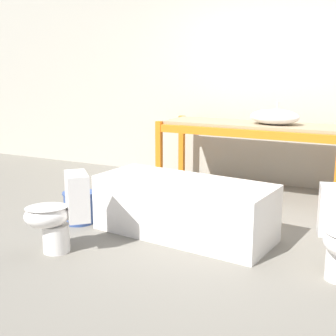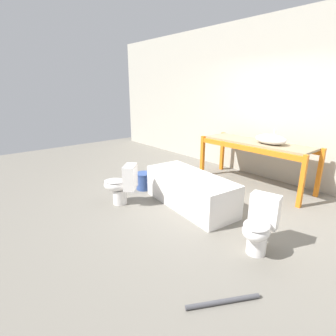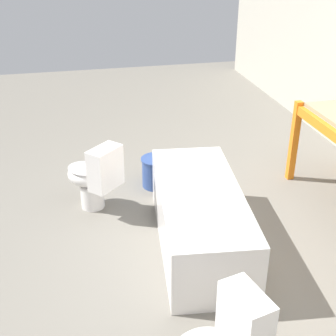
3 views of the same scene
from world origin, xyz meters
TOP-DOWN VIEW (x-y plane):
  - ground_plane at (0.00, 0.00)m, footprint 12.00×12.00m
  - bathtub_main at (-0.16, -0.48)m, footprint 1.71×0.85m
  - toilet_far at (-0.94, -1.29)m, footprint 0.60×0.59m
  - bucket_white at (-1.24, -0.63)m, footprint 0.32×0.32m

SIDE VIEW (x-z plane):
  - ground_plane at x=0.00m, z-range 0.00..0.00m
  - bucket_white at x=-1.24m, z-range 0.01..0.33m
  - bathtub_main at x=-0.16m, z-range 0.04..0.57m
  - toilet_far at x=-0.94m, z-range 0.01..0.68m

